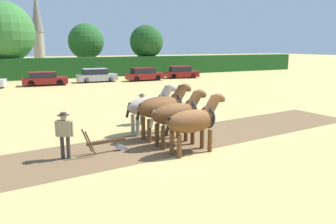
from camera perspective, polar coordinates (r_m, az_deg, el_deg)
The scene contains 18 objects.
ground_plane at distance 13.45m, azimuth 3.73°, elevation -6.40°, with size 240.00×240.00×0.00m, color tan.
plowed_furrow_strip at distance 12.68m, azimuth -18.65°, elevation -8.12°, with size 31.29×3.63×0.01m, color brown.
hedgerow at distance 44.04m, azimuth -17.57°, elevation 7.33°, with size 75.12×1.55×2.60m, color #1E511E.
tree_left at distance 45.80m, azimuth -26.78°, elevation 12.30°, with size 7.45×7.45×9.42m.
tree_center_left at distance 48.66m, azimuth -14.09°, elevation 11.81°, with size 4.99×4.99×7.15m.
tree_center at distance 48.70m, azimuth -3.77°, elevation 12.08°, with size 4.83×4.83×7.04m.
church_spire at distance 71.99m, azimuth -21.78°, elevation 13.67°, with size 2.29×2.29×14.89m.
draft_horse_lead_left at distance 12.69m, azimuth 4.54°, elevation -1.49°, with size 2.93×1.15×2.34m.
draft_horse_lead_right at distance 13.61m, azimuth 1.63°, elevation -0.25°, with size 2.89×1.14×2.37m.
draft_horse_trail_left at distance 14.56m, azimuth -0.90°, elevation 0.91°, with size 2.94×1.23×2.49m.
draft_horse_trail_right at distance 15.59m, azimuth -3.08°, elevation 1.12°, with size 2.86×1.14×2.36m.
plow at distance 13.13m, azimuth -10.10°, elevation -5.52°, with size 1.80×0.51×1.13m.
farmer_at_plow at distance 12.60m, azimuth -17.61°, elevation -3.27°, with size 0.61×0.44×1.75m.
farmer_beside_team at distance 17.43m, azimuth -4.56°, elevation 0.94°, with size 0.41×0.64×1.63m.
parked_car_center_left at distance 36.68m, azimuth -20.73°, elevation 5.43°, with size 4.53×2.02×1.43m.
parked_car_center at distance 38.53m, azimuth -12.37°, elevation 6.22°, with size 4.45×1.84×1.55m.
parked_car_center_right at distance 39.22m, azimuth -4.17°, elevation 6.56°, with size 4.41×1.78×1.54m.
parked_car_right at distance 42.26m, azimuth 2.31°, elevation 6.92°, with size 4.48×2.45×1.52m.
Camera 1 is at (-6.33, -11.12, 4.14)m, focal length 35.00 mm.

